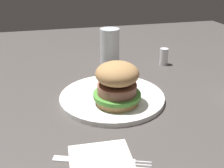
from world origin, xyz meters
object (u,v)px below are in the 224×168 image
at_px(fries_pile, 113,83).
at_px(plate, 112,97).
at_px(napkin, 101,161).
at_px(sandwich, 117,83).
at_px(fork, 102,160).
at_px(drink_glass, 110,49).
at_px(salt_shaker, 164,56).

bearing_deg(fries_pile, plate, -106.93).
distance_m(plate, fries_pile, 0.06).
bearing_deg(fries_pile, napkin, -108.26).
relative_size(sandwich, fries_pile, 1.18).
height_order(sandwich, napkin, sandwich).
bearing_deg(fries_pile, sandwich, -99.24).
height_order(napkin, fork, fork).
bearing_deg(napkin, drink_glass, 74.61).
height_order(napkin, salt_shaker, salt_shaker).
distance_m(napkin, drink_glass, 0.50).
bearing_deg(fries_pile, salt_shaker, 34.13).
distance_m(sandwich, fries_pile, 0.11).
bearing_deg(drink_glass, fork, -105.21).
xyz_separation_m(fries_pile, drink_glass, (0.04, 0.19, 0.04)).
distance_m(sandwich, fork, 0.20).
xyz_separation_m(drink_glass, salt_shaker, (0.17, -0.05, -0.03)).
height_order(sandwich, fries_pile, sandwich).
height_order(fries_pile, drink_glass, drink_glass).
bearing_deg(fork, plate, 71.78).
distance_m(napkin, fork, 0.00).
relative_size(plate, fries_pile, 2.75).
relative_size(sandwich, drink_glass, 0.94).
distance_m(fries_pile, drink_glass, 0.20).
bearing_deg(salt_shaker, sandwich, -133.01).
bearing_deg(sandwich, plate, 92.16).
height_order(drink_glass, salt_shaker, drink_glass).
height_order(plate, napkin, plate).
bearing_deg(plate, drink_glass, 77.51).
height_order(plate, sandwich, sandwich).
distance_m(plate, fork, 0.23).
height_order(fork, salt_shaker, salt_shaker).
height_order(fries_pile, salt_shaker, salt_shaker).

